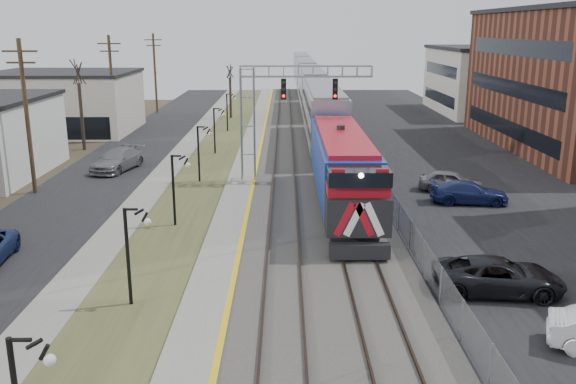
{
  "coord_description": "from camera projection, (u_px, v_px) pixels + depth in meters",
  "views": [
    {
      "loc": [
        2.08,
        -14.1,
        10.56
      ],
      "look_at": [
        2.24,
        15.53,
        2.6
      ],
      "focal_mm": 38.0,
      "sensor_mm": 36.0,
      "label": 1
    }
  ],
  "objects": [
    {
      "name": "grass_median",
      "position": [
        211.0,
        161.0,
        50.12
      ],
      "size": [
        4.0,
        120.0,
        0.06
      ],
      "primitive_type": "cube",
      "color": "#434C28",
      "rests_on": "ground"
    },
    {
      "name": "ballast_bed",
      "position": [
        308.0,
        160.0,
        50.15
      ],
      "size": [
        8.0,
        120.0,
        0.2
      ],
      "primitive_type": "cube",
      "color": "#595651",
      "rests_on": "ground"
    },
    {
      "name": "track_far",
      "position": [
        326.0,
        158.0,
        50.11
      ],
      "size": [
        1.58,
        120.0,
        0.15
      ],
      "color": "#2D2119",
      "rests_on": "ballast_bed"
    },
    {
      "name": "track_near",
      "position": [
        284.0,
        158.0,
        50.09
      ],
      "size": [
        1.58,
        120.0,
        0.15
      ],
      "color": "#2D2119",
      "rests_on": "ballast_bed"
    },
    {
      "name": "car_lot_c",
      "position": [
        498.0,
        277.0,
        24.92
      ],
      "size": [
        5.5,
        2.97,
        1.47
      ],
      "primitive_type": "imported",
      "rotation": [
        0.0,
        0.0,
        1.47
      ],
      "color": "black",
      "rests_on": "ground"
    },
    {
      "name": "car_lot_e",
      "position": [
        451.0,
        182.0,
        40.48
      ],
      "size": [
        4.49,
        2.8,
        1.43
      ],
      "primitive_type": "imported",
      "rotation": [
        0.0,
        0.0,
        1.28
      ],
      "color": "slate",
      "rests_on": "ground"
    },
    {
      "name": "lampposts",
      "position": [
        174.0,
        190.0,
        33.47
      ],
      "size": [
        0.14,
        62.14,
        4.0
      ],
      "color": "black",
      "rests_on": "ground"
    },
    {
      "name": "utility_poles",
      "position": [
        27.0,
        118.0,
        39.12
      ],
      "size": [
        0.28,
        80.28,
        10.0
      ],
      "color": "#4C3823",
      "rests_on": "ground"
    },
    {
      "name": "car_street_b",
      "position": [
        117.0,
        160.0,
        46.63
      ],
      "size": [
        3.61,
        5.96,
        1.61
      ],
      "primitive_type": "imported",
      "rotation": [
        0.0,
        0.0,
        -0.26
      ],
      "color": "slate",
      "rests_on": "ground"
    },
    {
      "name": "bare_trees",
      "position": [
        116.0,
        122.0,
        53.17
      ],
      "size": [
        12.3,
        42.3,
        5.95
      ],
      "color": "#382D23",
      "rests_on": "ground"
    },
    {
      "name": "fence",
      "position": [
        359.0,
        152.0,
        49.99
      ],
      "size": [
        0.04,
        120.0,
        1.6
      ],
      "primitive_type": "cube",
      "color": "gray",
      "rests_on": "ground"
    },
    {
      "name": "signal_gantry",
      "position": [
        272.0,
        103.0,
        41.94
      ],
      "size": [
        9.0,
        1.07,
        8.15
      ],
      "color": "gray",
      "rests_on": "ground"
    },
    {
      "name": "platform_edge",
      "position": [
        258.0,
        158.0,
        50.09
      ],
      "size": [
        0.24,
        120.0,
        0.01
      ],
      "primitive_type": "cube",
      "color": "gold",
      "rests_on": "platform"
    },
    {
      "name": "car_lot_d",
      "position": [
        469.0,
        193.0,
        37.83
      ],
      "size": [
        4.89,
        2.37,
        1.37
      ],
      "primitive_type": "imported",
      "rotation": [
        0.0,
        0.0,
        1.47
      ],
      "color": "navy",
      "rests_on": "ground"
    },
    {
      "name": "sidewalk",
      "position": [
        175.0,
        161.0,
        50.11
      ],
      "size": [
        2.0,
        120.0,
        0.08
      ],
      "primitive_type": "cube",
      "color": "gray",
      "rests_on": "ground"
    },
    {
      "name": "street_west",
      "position": [
        120.0,
        161.0,
        50.09
      ],
      "size": [
        7.0,
        120.0,
        0.04
      ],
      "primitive_type": "cube",
      "color": "black",
      "rests_on": "ground"
    },
    {
      "name": "parking_lot",
      "position": [
        453.0,
        161.0,
        50.23
      ],
      "size": [
        16.0,
        120.0,
        0.04
      ],
      "primitive_type": "cube",
      "color": "black",
      "rests_on": "ground"
    },
    {
      "name": "train",
      "position": [
        310.0,
        88.0,
        81.31
      ],
      "size": [
        3.0,
        108.65,
        5.33
      ],
      "color": "#13339A",
      "rests_on": "ground"
    },
    {
      "name": "platform",
      "position": [
        247.0,
        160.0,
        50.12
      ],
      "size": [
        2.0,
        120.0,
        0.24
      ],
      "primitive_type": "cube",
      "color": "gray",
      "rests_on": "ground"
    }
  ]
}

